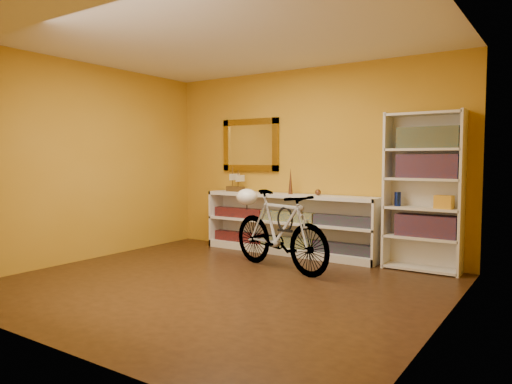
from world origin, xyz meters
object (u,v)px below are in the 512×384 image
Objects in this scene: bicycle at (279,230)px; console_unit at (288,224)px; helmet at (247,197)px; bookcase at (423,192)px.

console_unit is at bearing 39.96° from bicycle.
helmet is at bearing -106.43° from console_unit.
bookcase reaches higher than bicycle.
helmet is at bearing -160.09° from bookcase.
bookcase is 1.16× the size of bicycle.
console_unit is 0.97m from bicycle.
bicycle is (-1.44, -0.91, -0.47)m from bookcase.
bicycle is at bearing -16.24° from helmet.
helmet is (-2.04, -0.74, -0.10)m from bookcase.
console_unit is 1.90m from bookcase.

